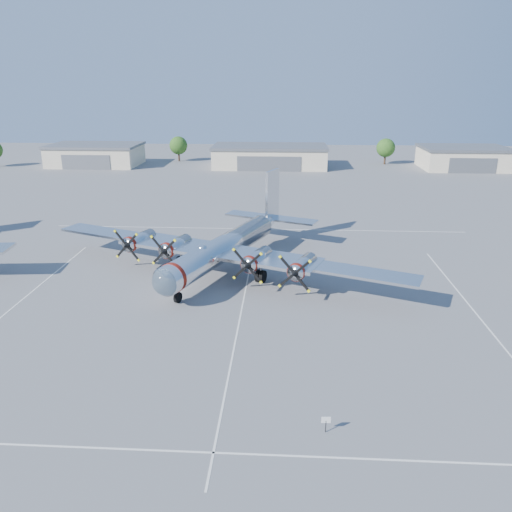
# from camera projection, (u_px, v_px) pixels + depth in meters

# --- Properties ---
(ground) EXTENTS (260.00, 260.00, 0.00)m
(ground) POSITION_uv_depth(u_px,v_px,m) (244.00, 299.00, 49.85)
(ground) COLOR #5C5C5E
(ground) RESTS_ON ground
(parking_lines) EXTENTS (60.00, 50.08, 0.01)m
(parking_lines) POSITION_uv_depth(u_px,v_px,m) (242.00, 306.00, 48.20)
(parking_lines) COLOR silver
(parking_lines) RESTS_ON ground
(hangar_west) EXTENTS (22.60, 14.60, 5.40)m
(hangar_west) POSITION_uv_depth(u_px,v_px,m) (96.00, 155.00, 128.64)
(hangar_west) COLOR beige
(hangar_west) RESTS_ON ground
(hangar_center) EXTENTS (28.60, 14.60, 5.40)m
(hangar_center) POSITION_uv_depth(u_px,v_px,m) (270.00, 156.00, 126.19)
(hangar_center) COLOR beige
(hangar_center) RESTS_ON ground
(hangar_east) EXTENTS (20.60, 14.60, 5.40)m
(hangar_east) POSITION_uv_depth(u_px,v_px,m) (463.00, 158.00, 123.57)
(hangar_east) COLOR beige
(hangar_east) RESTS_ON ground
(tree_west) EXTENTS (4.80, 4.80, 6.64)m
(tree_west) POSITION_uv_depth(u_px,v_px,m) (178.00, 145.00, 134.62)
(tree_west) COLOR #382619
(tree_west) RESTS_ON ground
(tree_east) EXTENTS (4.80, 4.80, 6.64)m
(tree_east) POSITION_uv_depth(u_px,v_px,m) (386.00, 148.00, 129.74)
(tree_east) COLOR #382619
(tree_east) RESTS_ON ground
(main_bomber_b29) EXTENTS (51.26, 43.78, 9.57)m
(main_bomber_b29) POSITION_uv_depth(u_px,v_px,m) (228.00, 269.00, 57.60)
(main_bomber_b29) COLOR silver
(main_bomber_b29) RESTS_ON ground
(info_placard) EXTENTS (0.58, 0.08, 1.11)m
(info_placard) POSITION_uv_depth(u_px,v_px,m) (326.00, 422.00, 30.59)
(info_placard) COLOR black
(info_placard) RESTS_ON ground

